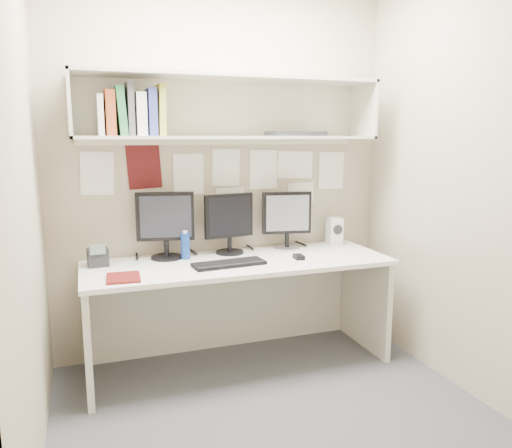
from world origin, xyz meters
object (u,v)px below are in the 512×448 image
object	(u,v)px
monitor_left	(165,222)
speaker	(334,231)
keyboard	(229,264)
desk_phone	(98,257)
monitor_right	(287,217)
maroon_notebook	(123,278)
monitor_center	(229,221)
desk	(239,313)

from	to	relation	value
monitor_left	speaker	xyz separation A→B (m)	(1.27, 0.01, -0.14)
keyboard	desk_phone	distance (m)	0.82
monitor_right	desk_phone	xyz separation A→B (m)	(-1.31, -0.07, -0.17)
monitor_right	maroon_notebook	world-z (taller)	monitor_right
monitor_right	desk_phone	distance (m)	1.33
monitor_left	monitor_center	distance (m)	0.44
desk_phone	keyboard	bearing A→B (deg)	-23.22
speaker	desk	bearing A→B (deg)	-161.72
speaker	maroon_notebook	world-z (taller)	speaker
desk	monitor_right	distance (m)	0.77
keyboard	desk_phone	bearing A→B (deg)	156.69
desk	maroon_notebook	distance (m)	0.86
monitor_right	keyboard	bearing A→B (deg)	-137.70
desk	monitor_left	distance (m)	0.78
monitor_left	monitor_center	xyz separation A→B (m)	(0.44, 0.00, -0.01)
desk	monitor_center	bearing A→B (deg)	89.64
monitor_center	maroon_notebook	distance (m)	0.89
monitor_left	monitor_right	xyz separation A→B (m)	(0.87, 0.00, -0.01)
monitor_left	keyboard	xyz separation A→B (m)	(0.34, -0.33, -0.23)
keyboard	monitor_left	bearing A→B (deg)	131.07
monitor_left	monitor_center	world-z (taller)	monitor_left
monitor_right	keyboard	distance (m)	0.66
desk	monitor_left	xyz separation A→B (m)	(-0.44, 0.22, 0.61)
monitor_left	monitor_right	size ratio (longest dim) A/B	1.08
keyboard	speaker	world-z (taller)	speaker
maroon_notebook	desk_phone	xyz separation A→B (m)	(-0.12, 0.34, 0.05)
desk	keyboard	distance (m)	0.40
monitor_left	speaker	world-z (taller)	monitor_left
monitor_left	desk_phone	distance (m)	0.48
monitor_right	monitor_left	bearing A→B (deg)	-169.27
monitor_left	keyboard	size ratio (longest dim) A/B	0.97
speaker	desk_phone	world-z (taller)	speaker
desk	maroon_notebook	bearing A→B (deg)	-165.65
monitor_center	monitor_left	bearing A→B (deg)	170.20
monitor_left	keyboard	world-z (taller)	monitor_left
monitor_center	maroon_notebook	bearing A→B (deg)	-161.20
keyboard	maroon_notebook	world-z (taller)	keyboard
keyboard	speaker	bearing A→B (deg)	14.67
monitor_center	monitor_right	size ratio (longest dim) A/B	1.01
monitor_left	monitor_right	bearing A→B (deg)	10.96
desk	keyboard	xyz separation A→B (m)	(-0.10, -0.11, 0.37)
monitor_right	desk_phone	world-z (taller)	monitor_right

